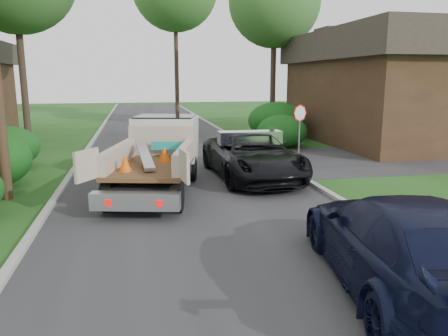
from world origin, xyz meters
TOP-DOWN VIEW (x-y plane):
  - ground at (0.00, 0.00)m, footprint 120.00×120.00m
  - road at (0.00, 10.00)m, footprint 8.00×90.00m
  - side_street at (12.00, 9.00)m, footprint 16.00×7.00m
  - curb_left at (-4.10, 10.00)m, footprint 0.20×90.00m
  - curb_right at (4.10, 10.00)m, footprint 0.20×90.00m
  - stop_sign at (5.20, 9.00)m, footprint 0.71×0.32m
  - house_right at (13.00, 14.00)m, footprint 9.72×12.96m
  - hedge_left_c at (-6.80, 10.00)m, footprint 2.60×2.60m
  - hedge_right_a at (5.80, 13.00)m, footprint 2.60×2.60m
  - hedge_right_b at (6.50, 16.00)m, footprint 3.38×3.38m
  - tree_right_far at (7.50, 20.00)m, footprint 6.00×6.00m
  - flatbed_truck at (-0.90, 5.70)m, footprint 3.79×6.38m
  - black_pickup at (2.40, 6.31)m, footprint 2.93×5.95m
  - navy_suv at (2.62, -2.50)m, footprint 3.27×6.03m

SIDE VIEW (x-z plane):
  - ground at x=0.00m, z-range 0.00..0.00m
  - road at x=0.00m, z-range -0.01..0.01m
  - side_street at x=12.00m, z-range 0.00..0.02m
  - curb_left at x=-4.10m, z-range 0.00..0.12m
  - curb_right at x=4.10m, z-range 0.00..0.12m
  - black_pickup at x=2.40m, z-range 0.00..1.63m
  - navy_suv at x=2.62m, z-range 0.00..1.66m
  - hedge_left_c at x=-6.80m, z-range 0.00..1.70m
  - hedge_right_a at x=5.80m, z-range 0.00..1.70m
  - hedge_right_b at x=6.50m, z-range 0.00..2.21m
  - flatbed_truck at x=-0.90m, z-range 0.10..2.37m
  - stop_sign at x=5.20m, z-range 0.54..3.02m
  - house_right at x=13.00m, z-range 0.06..6.26m
  - tree_right_far at x=7.50m, z-range 2.73..14.23m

